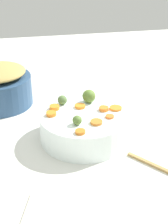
# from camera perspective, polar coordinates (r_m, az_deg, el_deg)

# --- Properties ---
(tabletop) EXTENTS (2.40, 2.40, 0.02)m
(tabletop) POSITION_cam_1_polar(r_m,az_deg,el_deg) (1.11, 1.10, -4.28)
(tabletop) COLOR silver
(tabletop) RESTS_ON ground
(serving_bowl_carrots) EXTENTS (0.27, 0.27, 0.09)m
(serving_bowl_carrots) POSITION_cam_1_polar(r_m,az_deg,el_deg) (1.06, 0.00, -2.51)
(serving_bowl_carrots) COLOR white
(serving_bowl_carrots) RESTS_ON tabletop
(carrot_slice_0) EXTENTS (0.05, 0.05, 0.01)m
(carrot_slice_0) POSITION_cam_1_polar(r_m,az_deg,el_deg) (0.99, 2.26, -1.71)
(carrot_slice_0) COLOR orange
(carrot_slice_0) RESTS_ON serving_bowl_carrots
(carrot_slice_1) EXTENTS (0.04, 0.04, 0.01)m
(carrot_slice_1) POSITION_cam_1_polar(r_m,az_deg,el_deg) (1.04, -5.53, -0.35)
(carrot_slice_1) COLOR orange
(carrot_slice_1) RESTS_ON serving_bowl_carrots
(carrot_slice_2) EXTENTS (0.05, 0.05, 0.01)m
(carrot_slice_2) POSITION_cam_1_polar(r_m,az_deg,el_deg) (1.08, -0.68, 0.98)
(carrot_slice_2) COLOR orange
(carrot_slice_2) RESTS_ON serving_bowl_carrots
(carrot_slice_3) EXTENTS (0.04, 0.04, 0.01)m
(carrot_slice_3) POSITION_cam_1_polar(r_m,az_deg,el_deg) (0.94, -0.64, -3.36)
(carrot_slice_3) COLOR orange
(carrot_slice_3) RESTS_ON serving_bowl_carrots
(carrot_slice_4) EXTENTS (0.05, 0.05, 0.01)m
(carrot_slice_4) POSITION_cam_1_polar(r_m,az_deg,el_deg) (1.08, 5.33, 0.71)
(carrot_slice_4) COLOR orange
(carrot_slice_4) RESTS_ON serving_bowl_carrots
(carrot_slice_5) EXTENTS (0.03, 0.03, 0.01)m
(carrot_slice_5) POSITION_cam_1_polar(r_m,az_deg,el_deg) (1.03, 4.37, -0.76)
(carrot_slice_5) COLOR orange
(carrot_slice_5) RESTS_ON serving_bowl_carrots
(carrot_slice_6) EXTENTS (0.04, 0.04, 0.01)m
(carrot_slice_6) POSITION_cam_1_polar(r_m,az_deg,el_deg) (1.07, -5.01, 0.79)
(carrot_slice_6) COLOR orange
(carrot_slice_6) RESTS_ON serving_bowl_carrots
(carrot_slice_7) EXTENTS (0.03, 0.03, 0.01)m
(carrot_slice_7) POSITION_cam_1_polar(r_m,az_deg,el_deg) (1.07, 3.35, 0.56)
(carrot_slice_7) COLOR orange
(carrot_slice_7) RESTS_ON serving_bowl_carrots
(brussels_sprout_0) EXTENTS (0.04, 0.04, 0.04)m
(brussels_sprout_0) POSITION_cam_1_polar(r_m,az_deg,el_deg) (1.11, 0.84, 2.69)
(brussels_sprout_0) COLOR olive
(brussels_sprout_0) RESTS_ON serving_bowl_carrots
(brussels_sprout_1) EXTENTS (0.03, 0.03, 0.03)m
(brussels_sprout_1) POSITION_cam_1_polar(r_m,az_deg,el_deg) (0.98, -1.16, -1.39)
(brussels_sprout_1) COLOR #5B7B38
(brussels_sprout_1) RESTS_ON serving_bowl_carrots
(brussels_sprout_2) EXTENTS (0.03, 0.03, 0.03)m
(brussels_sprout_2) POSITION_cam_1_polar(r_m,az_deg,el_deg) (1.10, -3.68, 2.04)
(brussels_sprout_2) COLOR #57763F
(brussels_sprout_2) RESTS_ON serving_bowl_carrots
(dish_towel) EXTENTS (0.23, 0.21, 0.01)m
(dish_towel) POSITION_cam_1_polar(r_m,az_deg,el_deg) (0.81, -3.30, -17.72)
(dish_towel) COLOR beige
(dish_towel) RESTS_ON tabletop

